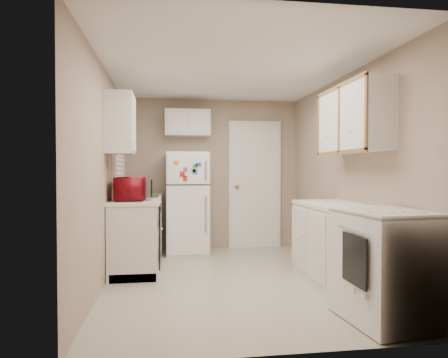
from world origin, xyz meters
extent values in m
plane|color=beige|center=(0.00, 0.00, 0.00)|extent=(3.80, 3.80, 0.00)
plane|color=white|center=(0.00, 0.00, 2.40)|extent=(3.80, 3.80, 0.00)
plane|color=tan|center=(-1.40, 0.00, 1.20)|extent=(3.80, 3.80, 0.00)
plane|color=tan|center=(1.40, 0.00, 1.20)|extent=(3.80, 3.80, 0.00)
plane|color=tan|center=(0.00, 1.90, 1.20)|extent=(2.80, 2.80, 0.00)
plane|color=tan|center=(0.00, -1.90, 1.20)|extent=(2.80, 2.80, 0.00)
cube|color=silver|center=(-1.10, 0.90, 0.45)|extent=(0.60, 1.80, 0.90)
cube|color=black|center=(-0.81, 0.30, 0.49)|extent=(0.03, 0.58, 0.72)
cube|color=gray|center=(-1.10, 1.05, 0.86)|extent=(0.54, 0.74, 0.16)
imported|color=maroon|center=(-1.15, 0.36, 1.05)|extent=(0.50, 0.28, 0.33)
imported|color=white|center=(-1.15, 1.53, 1.00)|extent=(0.09, 0.09, 0.18)
cube|color=silver|center=(-1.36, 1.05, 1.60)|extent=(0.10, 0.98, 1.08)
cube|color=silver|center=(-1.25, 0.22, 1.80)|extent=(0.30, 0.45, 0.70)
cube|color=white|center=(-0.42, 1.54, 0.77)|extent=(0.63, 0.62, 1.53)
cube|color=silver|center=(-0.40, 1.75, 2.00)|extent=(0.70, 0.30, 0.40)
cube|color=white|center=(0.70, 1.86, 1.02)|extent=(0.86, 0.06, 2.08)
cube|color=silver|center=(1.10, -0.80, 0.45)|extent=(0.60, 2.00, 0.90)
cube|color=white|center=(1.08, -1.45, 0.47)|extent=(0.70, 0.83, 0.94)
cube|color=silver|center=(1.25, -0.50, 1.80)|extent=(0.30, 1.20, 0.70)
camera|label=1|loc=(-0.71, -4.51, 1.26)|focal=32.00mm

